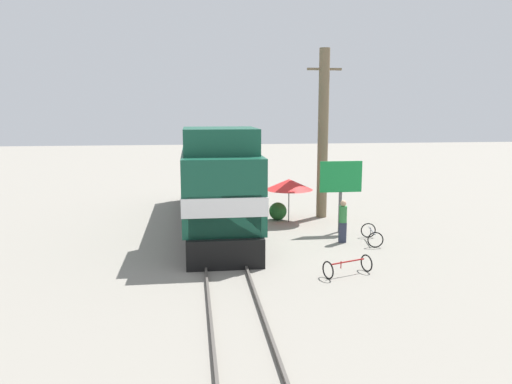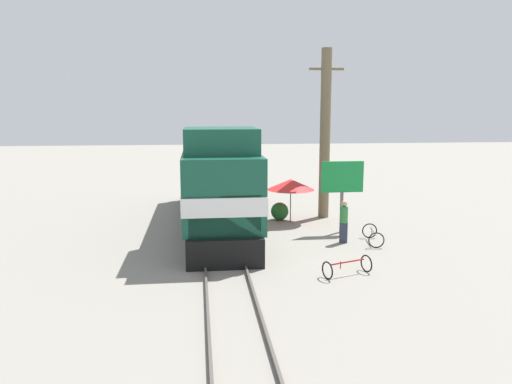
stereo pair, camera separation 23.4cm
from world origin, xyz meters
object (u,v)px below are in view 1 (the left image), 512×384
vendor_umbrella (289,184)px  bicycle_spare (348,266)px  utility_pole (323,134)px  billboard_sign (341,181)px  locomotive (216,183)px  person_bystander (343,219)px  bicycle (372,235)px

vendor_umbrella → bicycle_spare: (0.41, -8.44, -1.62)m
utility_pole → billboard_sign: utility_pole is taller
vendor_umbrella → billboard_sign: billboard_sign is taller
locomotive → utility_pole: size_ratio=1.71×
utility_pole → bicycle_spare: bearing=-99.4°
person_bystander → bicycle_spare: 4.41m
bicycle → billboard_sign: bearing=-57.9°
billboard_sign → bicycle_spare: size_ratio=1.83×
locomotive → bicycle: locomotive is taller
vendor_umbrella → person_bystander: bearing=-70.2°
utility_pole → vendor_umbrella: size_ratio=3.64×
locomotive → vendor_umbrella: bearing=5.9°
locomotive → bicycle: (6.49, -4.02, -1.78)m
utility_pole → bicycle: size_ratio=4.91×
utility_pole → bicycle_spare: size_ratio=4.80×
person_bystander → bicycle_spare: (-1.11, -4.21, -0.69)m
billboard_sign → bicycle: size_ratio=1.87×
locomotive → billboard_sign: 6.03m
locomotive → bicycle_spare: (4.13, -8.05, -1.80)m
person_bystander → bicycle_spare: bearing=-104.8°
bicycle → bicycle_spare: bicycle is taller
locomotive → bicycle: size_ratio=8.40×
utility_pole → billboard_sign: bearing=-90.2°
utility_pole → billboard_sign: 3.91m
person_bystander → bicycle: bearing=-7.9°
billboard_sign → bicycle: billboard_sign is taller
person_bystander → bicycle: 1.43m
locomotive → vendor_umbrella: locomotive is taller
locomotive → utility_pole: (5.68, 1.35, 2.29)m
person_bystander → vendor_umbrella: bearing=109.8°
person_bystander → bicycle: person_bystander is taller
billboard_sign → person_bystander: (-0.43, -1.83, -1.42)m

